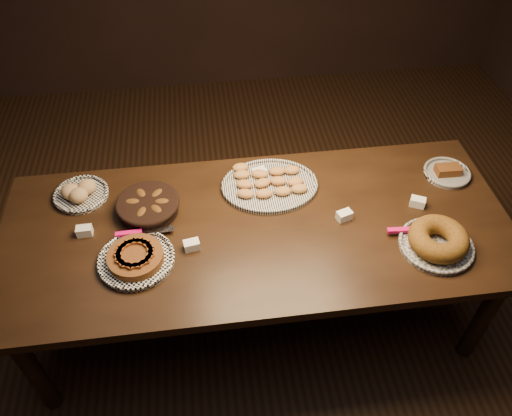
{
  "coord_description": "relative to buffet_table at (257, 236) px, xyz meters",
  "views": [
    {
      "loc": [
        -0.21,
        -1.56,
        2.48
      ],
      "look_at": [
        -0.0,
        0.05,
        0.82
      ],
      "focal_mm": 35.0,
      "sensor_mm": 36.0,
      "label": 1
    }
  ],
  "objects": [
    {
      "name": "ground",
      "position": [
        0.0,
        0.0,
        -0.68
      ],
      "size": [
        5.0,
        5.0,
        0.0
      ],
      "primitive_type": "plane",
      "color": "black",
      "rests_on": "ground"
    },
    {
      "name": "buffet_table",
      "position": [
        0.0,
        0.0,
        0.0
      ],
      "size": [
        2.4,
        1.0,
        0.75
      ],
      "color": "black",
      "rests_on": "ground"
    },
    {
      "name": "apple_tart_plate",
      "position": [
        -0.55,
        -0.14,
        0.1
      ],
      "size": [
        0.34,
        0.34,
        0.06
      ],
      "rotation": [
        0.0,
        0.0,
        0.2
      ],
      "color": "white",
      "rests_on": "buffet_table"
    },
    {
      "name": "madeleine_platter",
      "position": [
        0.09,
        0.26,
        0.09
      ],
      "size": [
        0.49,
        0.39,
        0.05
      ],
      "rotation": [
        0.0,
        0.0,
        0.43
      ],
      "color": "black",
      "rests_on": "buffet_table"
    },
    {
      "name": "bundt_cake_plate",
      "position": [
        0.78,
        -0.23,
        0.12
      ],
      "size": [
        0.36,
        0.33,
        0.1
      ],
      "rotation": [
        0.0,
        0.0,
        -0.29
      ],
      "color": "black",
      "rests_on": "buffet_table"
    },
    {
      "name": "croissant_basket",
      "position": [
        -0.5,
        0.16,
        0.12
      ],
      "size": [
        0.31,
        0.31,
        0.08
      ],
      "rotation": [
        0.0,
        0.0,
        -0.13
      ],
      "color": "black",
      "rests_on": "buffet_table"
    },
    {
      "name": "bread_roll_plate",
      "position": [
        -0.84,
        0.3,
        0.1
      ],
      "size": [
        0.27,
        0.27,
        0.08
      ],
      "rotation": [
        0.0,
        0.0,
        -0.15
      ],
      "color": "white",
      "rests_on": "buffet_table"
    },
    {
      "name": "loaf_plate",
      "position": [
        1.02,
        0.23,
        0.09
      ],
      "size": [
        0.24,
        0.24,
        0.06
      ],
      "rotation": [
        0.0,
        0.0,
        -0.02
      ],
      "color": "black",
      "rests_on": "buffet_table"
    },
    {
      "name": "tent_cards",
      "position": [
        0.03,
        0.07,
        0.1
      ],
      "size": [
        1.66,
        0.5,
        0.04
      ],
      "color": "white",
      "rests_on": "buffet_table"
    }
  ]
}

